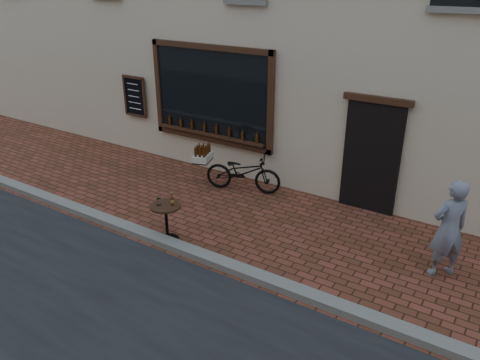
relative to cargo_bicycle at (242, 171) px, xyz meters
The scene contains 5 objects.
ground 2.96m from the cargo_bicycle, 76.34° to the right, with size 90.00×90.00×0.00m, color #50291A.
kerb 2.76m from the cargo_bicycle, 75.35° to the right, with size 90.00×0.25×0.12m, color slate.
cargo_bicycle is the anchor object (origin of this frame).
bistro_table 2.50m from the cargo_bicycle, 89.57° to the right, with size 0.55×0.55×0.94m.
pedestrian 4.45m from the cargo_bicycle, 12.12° to the right, with size 0.59×0.39×1.63m, color slate.
Camera 1 is at (4.31, -5.04, 4.39)m, focal length 35.00 mm.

